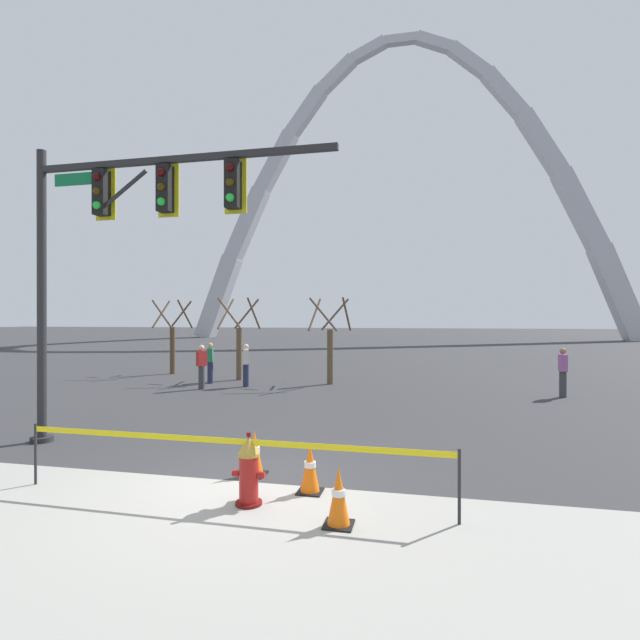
% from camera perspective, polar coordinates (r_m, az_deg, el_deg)
% --- Properties ---
extents(ground_plane, '(240.00, 240.00, 0.00)m').
position_cam_1_polar(ground_plane, '(7.75, -9.16, -18.92)').
color(ground_plane, '#333335').
extents(fire_hydrant, '(0.46, 0.48, 0.99)m').
position_cam_1_polar(fire_hydrant, '(6.83, -8.53, -17.47)').
color(fire_hydrant, '#5E0F0D').
rests_on(fire_hydrant, ground).
extents(caution_tape_barrier, '(6.25, 0.13, 0.94)m').
position_cam_1_polar(caution_tape_barrier, '(6.90, -11.39, -15.59)').
color(caution_tape_barrier, '#232326').
rests_on(caution_tape_barrier, ground).
extents(traffic_cone_by_hydrant, '(0.36, 0.36, 0.73)m').
position_cam_1_polar(traffic_cone_by_hydrant, '(6.18, 2.25, -20.47)').
color(traffic_cone_by_hydrant, black).
rests_on(traffic_cone_by_hydrant, ground).
extents(traffic_cone_mid_sidewalk, '(0.36, 0.36, 0.73)m').
position_cam_1_polar(traffic_cone_mid_sidewalk, '(8.05, -7.88, -15.54)').
color(traffic_cone_mid_sidewalk, black).
rests_on(traffic_cone_mid_sidewalk, ground).
extents(traffic_cone_curb_edge, '(0.36, 0.36, 0.73)m').
position_cam_1_polar(traffic_cone_curb_edge, '(7.22, -1.21, -17.38)').
color(traffic_cone_curb_edge, black).
rests_on(traffic_cone_curb_edge, ground).
extents(traffic_signal_gantry, '(6.42, 0.44, 6.00)m').
position_cam_1_polar(traffic_signal_gantry, '(10.36, -23.23, 9.77)').
color(traffic_signal_gantry, '#232326').
rests_on(traffic_signal_gantry, ground).
extents(monument_arch, '(55.08, 2.23, 38.32)m').
position_cam_1_polar(monument_arch, '(61.74, 9.70, 13.86)').
color(monument_arch, '#B2B5BC').
rests_on(monument_arch, ground).
extents(tree_far_left, '(1.58, 1.58, 3.39)m').
position_cam_1_polar(tree_far_left, '(22.79, -17.31, -2.43)').
color(tree_far_left, brown).
rests_on(tree_far_left, ground).
extents(tree_left_mid, '(1.58, 1.58, 3.38)m').
position_cam_1_polar(tree_left_mid, '(19.90, -9.69, -2.81)').
color(tree_left_mid, brown).
rests_on(tree_left_mid, ground).
extents(tree_center_left, '(1.55, 1.56, 3.34)m').
position_cam_1_polar(tree_center_left, '(18.35, 1.22, -3.12)').
color(tree_center_left, brown).
rests_on(tree_center_left, ground).
extents(pedestrian_walking_left, '(0.30, 0.39, 1.59)m').
position_cam_1_polar(pedestrian_walking_left, '(19.10, -13.05, -4.99)').
color(pedestrian_walking_left, '#232847').
rests_on(pedestrian_walking_left, ground).
extents(pedestrian_standing_center, '(0.31, 0.39, 1.59)m').
position_cam_1_polar(pedestrian_standing_center, '(17.91, -8.90, -5.34)').
color(pedestrian_standing_center, '#232847').
rests_on(pedestrian_standing_center, ground).
extents(pedestrian_walking_right, '(0.22, 0.34, 1.59)m').
position_cam_1_polar(pedestrian_walking_right, '(17.22, 27.16, -5.58)').
color(pedestrian_walking_right, '#38383D').
rests_on(pedestrian_walking_right, ground).
extents(pedestrian_near_trees, '(0.35, 0.39, 1.59)m').
position_cam_1_polar(pedestrian_near_trees, '(17.59, -14.04, -5.44)').
color(pedestrian_near_trees, '#38383D').
rests_on(pedestrian_near_trees, ground).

